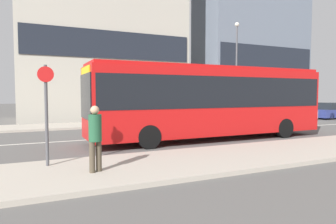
{
  "coord_description": "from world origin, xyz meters",
  "views": [
    {
      "loc": [
        -5.74,
        -14.4,
        2.19
      ],
      "look_at": [
        0.02,
        -1.91,
        1.35
      ],
      "focal_mm": 32.0,
      "sensor_mm": 36.0,
      "label": 1
    }
  ],
  "objects_px": {
    "city_bus": "(210,98)",
    "parked_car_1": "(332,111)",
    "parked_car_0": "(289,113)",
    "pedestrian_near_stop": "(95,134)",
    "street_lamp": "(237,61)",
    "bus_stop_sign": "(46,108)"
  },
  "relations": [
    {
      "from": "parked_car_0",
      "to": "parked_car_1",
      "type": "xyz_separation_m",
      "value": [
        5.16,
        -0.04,
        -0.0
      ]
    },
    {
      "from": "pedestrian_near_stop",
      "to": "bus_stop_sign",
      "type": "xyz_separation_m",
      "value": [
        -1.11,
        1.25,
        0.67
      ]
    },
    {
      "from": "city_bus",
      "to": "street_lamp",
      "type": "xyz_separation_m",
      "value": [
        7.57,
        7.85,
        2.86
      ]
    },
    {
      "from": "parked_car_0",
      "to": "street_lamp",
      "type": "xyz_separation_m",
      "value": [
        -3.66,
        2.15,
        4.18
      ]
    },
    {
      "from": "street_lamp",
      "to": "bus_stop_sign",
      "type": "bearing_deg",
      "value": -143.95
    },
    {
      "from": "parked_car_0",
      "to": "pedestrian_near_stop",
      "type": "bearing_deg",
      "value": -150.26
    },
    {
      "from": "city_bus",
      "to": "pedestrian_near_stop",
      "type": "height_order",
      "value": "city_bus"
    },
    {
      "from": "city_bus",
      "to": "parked_car_1",
      "type": "distance_m",
      "value": 17.39
    },
    {
      "from": "parked_car_0",
      "to": "bus_stop_sign",
      "type": "height_order",
      "value": "bus_stop_sign"
    },
    {
      "from": "parked_car_0",
      "to": "parked_car_1",
      "type": "height_order",
      "value": "same"
    },
    {
      "from": "city_bus",
      "to": "pedestrian_near_stop",
      "type": "bearing_deg",
      "value": -144.02
    },
    {
      "from": "bus_stop_sign",
      "to": "street_lamp",
      "type": "bearing_deg",
      "value": 36.05
    },
    {
      "from": "city_bus",
      "to": "street_lamp",
      "type": "bearing_deg",
      "value": 47.6
    },
    {
      "from": "parked_car_1",
      "to": "street_lamp",
      "type": "xyz_separation_m",
      "value": [
        -8.82,
        2.19,
        4.18
      ]
    },
    {
      "from": "city_bus",
      "to": "bus_stop_sign",
      "type": "bearing_deg",
      "value": -155.95
    },
    {
      "from": "city_bus",
      "to": "parked_car_0",
      "type": "bearing_deg",
      "value": 28.48
    },
    {
      "from": "parked_car_0",
      "to": "street_lamp",
      "type": "relative_size",
      "value": 0.56
    },
    {
      "from": "parked_car_1",
      "to": "street_lamp",
      "type": "relative_size",
      "value": 0.52
    },
    {
      "from": "parked_car_0",
      "to": "bus_stop_sign",
      "type": "xyz_separation_m",
      "value": [
        -18.67,
        -8.77,
        1.14
      ]
    },
    {
      "from": "city_bus",
      "to": "parked_car_1",
      "type": "xyz_separation_m",
      "value": [
        16.39,
        5.65,
        -1.32
      ]
    },
    {
      "from": "city_bus",
      "to": "bus_stop_sign",
      "type": "relative_size",
      "value": 4.07
    },
    {
      "from": "city_bus",
      "to": "parked_car_1",
      "type": "relative_size",
      "value": 2.88
    }
  ]
}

